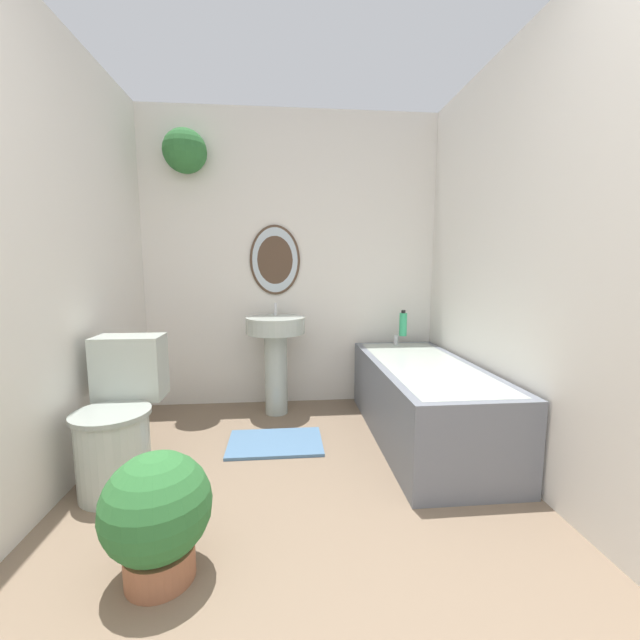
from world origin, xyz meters
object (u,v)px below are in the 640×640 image
(toilet, at_px, (120,421))
(shampoo_bottle, at_px, (403,324))
(bathtub, at_px, (423,399))
(potted_plant, at_px, (157,513))
(pedestal_sink, at_px, (276,346))

(toilet, bearing_deg, shampoo_bottle, 29.10)
(bathtub, relative_size, potted_plant, 3.19)
(toilet, relative_size, potted_plant, 1.59)
(pedestal_sink, relative_size, shampoo_bottle, 4.10)
(pedestal_sink, height_order, bathtub, pedestal_sink)
(pedestal_sink, xyz_separation_m, shampoo_bottle, (1.04, 0.08, 0.15))
(bathtub, bearing_deg, toilet, -167.72)
(pedestal_sink, bearing_deg, toilet, -130.33)
(bathtub, height_order, potted_plant, bathtub)
(bathtub, bearing_deg, shampoo_bottle, 85.89)
(shampoo_bottle, relative_size, potted_plant, 0.44)
(pedestal_sink, bearing_deg, shampoo_bottle, 4.32)
(toilet, relative_size, shampoo_bottle, 3.63)
(bathtub, bearing_deg, potted_plant, -141.92)
(toilet, xyz_separation_m, pedestal_sink, (0.80, 0.95, 0.19))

